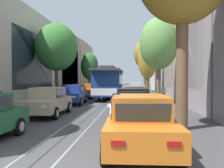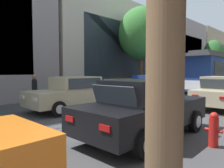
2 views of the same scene
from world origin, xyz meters
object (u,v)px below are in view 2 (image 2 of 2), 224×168
object	(u,v)px
parked_car_black_second_right	(145,108)
pedestrian_on_left_pavement	(154,82)
street_tree_kerb_left_mid	(213,56)
parked_car_beige_fifth_left	(214,81)
parked_car_blue_mid_left	(148,86)
parked_car_orange_fourth_left	(188,83)
parked_car_beige_mid_right	(223,92)
street_tree_kerb_left_second	(142,34)
parked_car_beige_second_left	(74,93)
fire_hydrant	(214,129)
cable_car_trolley	(212,74)
pedestrian_on_right_pavement	(35,88)

from	to	relation	value
parked_car_black_second_right	pedestrian_on_left_pavement	distance (m)	14.60
street_tree_kerb_left_mid	parked_car_beige_fifth_left	bearing A→B (deg)	-70.00
parked_car_blue_mid_left	pedestrian_on_left_pavement	distance (m)	5.90
parked_car_orange_fourth_left	parked_car_beige_fifth_left	size ratio (longest dim) A/B	1.01
parked_car_beige_mid_right	street_tree_kerb_left_second	world-z (taller)	street_tree_kerb_left_second
parked_car_beige_second_left	parked_car_blue_mid_left	bearing A→B (deg)	91.27
parked_car_beige_fifth_left	fire_hydrant	xyz separation A→B (m)	(6.51, -19.40, -0.38)
parked_car_beige_mid_right	fire_hydrant	xyz separation A→B (m)	(1.54, -5.88, -0.38)
parked_car_beige_second_left	fire_hydrant	size ratio (longest dim) A/B	5.22
parked_car_blue_mid_left	cable_car_trolley	bearing A→B (deg)	63.03
parked_car_beige_fifth_left	cable_car_trolley	bearing A→B (deg)	-72.31
parked_car_beige_second_left	fire_hydrant	world-z (taller)	parked_car_beige_second_left
parked_car_orange_fourth_left	parked_car_beige_fifth_left	distance (m)	6.12
parked_car_blue_mid_left	parked_car_beige_fifth_left	bearing A→B (deg)	89.69
parked_car_beige_fifth_left	cable_car_trolley	world-z (taller)	cable_car_trolley
street_tree_kerb_left_mid	fire_hydrant	world-z (taller)	street_tree_kerb_left_mid
street_tree_kerb_left_second	cable_car_trolley	size ratio (longest dim) A/B	0.77
pedestrian_on_right_pavement	street_tree_kerb_left_second	bearing A→B (deg)	86.88
cable_car_trolley	fire_hydrant	xyz separation A→B (m)	(4.06, -11.70, -1.24)
parked_car_beige_second_left	pedestrian_on_left_pavement	world-z (taller)	parked_car_beige_second_left
parked_car_beige_fifth_left	parked_car_black_second_right	world-z (taller)	same
pedestrian_on_right_pavement	fire_hydrant	world-z (taller)	pedestrian_on_right_pavement
parked_car_orange_fourth_left	cable_car_trolley	world-z (taller)	cable_car_trolley
parked_car_blue_mid_left	pedestrian_on_right_pavement	xyz separation A→B (m)	(-2.32, -7.10, 0.13)
pedestrian_on_left_pavement	fire_hydrant	world-z (taller)	pedestrian_on_left_pavement
pedestrian_on_right_pavement	street_tree_kerb_left_mid	bearing A→B (deg)	88.47
parked_car_beige_second_left	parked_car_black_second_right	bearing A→B (deg)	-10.85
street_tree_kerb_left_second	street_tree_kerb_left_mid	world-z (taller)	street_tree_kerb_left_second
cable_car_trolley	pedestrian_on_right_pavement	xyz separation A→B (m)	(-4.84, -12.06, -0.73)
parked_car_beige_fifth_left	street_tree_kerb_left_mid	world-z (taller)	street_tree_kerb_left_mid
pedestrian_on_right_pavement	cable_car_trolley	bearing A→B (deg)	68.12
street_tree_kerb_left_second	parked_car_blue_mid_left	bearing A→B (deg)	-41.46
parked_car_beige_second_left	street_tree_kerb_left_mid	size ratio (longest dim) A/B	0.72
parked_car_beige_mid_right	street_tree_kerb_left_second	distance (m)	8.38
cable_car_trolley	street_tree_kerb_left_mid	bearing A→B (deg)	108.58
pedestrian_on_left_pavement	parked_car_blue_mid_left	bearing A→B (deg)	-60.61
pedestrian_on_right_pavement	parked_car_beige_second_left	bearing A→B (deg)	18.26
parked_car_black_second_right	street_tree_kerb_left_mid	distance (m)	25.68
parked_car_beige_fifth_left	pedestrian_on_right_pavement	size ratio (longest dim) A/B	2.65
parked_car_beige_mid_right	cable_car_trolley	bearing A→B (deg)	113.36
parked_car_beige_second_left	parked_car_black_second_right	size ratio (longest dim) A/B	1.00
parked_car_beige_mid_right	parked_car_blue_mid_left	bearing A→B (deg)	170.28
pedestrian_on_left_pavement	pedestrian_on_right_pavement	bearing A→B (deg)	-87.30
parked_car_blue_mid_left	parked_car_orange_fourth_left	xyz separation A→B (m)	(-0.09, 6.54, 0.00)
parked_car_beige_fifth_left	parked_car_beige_mid_right	distance (m)	14.40
parked_car_black_second_right	street_tree_kerb_left_second	distance (m)	11.84
parked_car_beige_fifth_left	street_tree_kerb_left_second	world-z (taller)	street_tree_kerb_left_second
street_tree_kerb_left_mid	fire_hydrant	size ratio (longest dim) A/B	7.28
parked_car_black_second_right	cable_car_trolley	size ratio (longest dim) A/B	0.48
parked_car_orange_fourth_left	parked_car_beige_second_left	bearing A→B (deg)	-88.97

